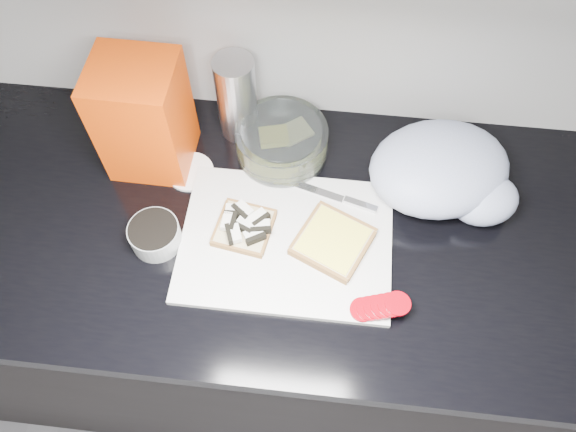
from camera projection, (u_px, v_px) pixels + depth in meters
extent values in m
cube|color=black|center=(284.00, 310.00, 1.50)|extent=(3.50, 0.60, 0.86)
cube|color=black|center=(282.00, 228.00, 1.12)|extent=(3.50, 0.64, 0.04)
cube|color=silver|center=(286.00, 241.00, 1.07)|extent=(0.40, 0.30, 0.01)
cube|color=#C6B88C|center=(244.00, 228.00, 1.07)|extent=(0.12, 0.12, 0.01)
cube|color=white|center=(235.00, 210.00, 1.08)|extent=(0.04, 0.02, 0.01)
cube|color=black|center=(235.00, 210.00, 1.08)|extent=(0.04, 0.01, 0.02)
cube|color=white|center=(244.00, 210.00, 1.07)|extent=(0.04, 0.04, 0.01)
cube|color=black|center=(244.00, 210.00, 1.07)|extent=(0.04, 0.03, 0.02)
cube|color=white|center=(258.00, 217.00, 1.07)|extent=(0.04, 0.04, 0.01)
cube|color=black|center=(258.00, 217.00, 1.07)|extent=(0.03, 0.03, 0.02)
cube|color=white|center=(228.00, 222.00, 1.06)|extent=(0.02, 0.04, 0.01)
cube|color=black|center=(228.00, 222.00, 1.06)|extent=(0.01, 0.04, 0.02)
cube|color=white|center=(246.00, 225.00, 1.06)|extent=(0.04, 0.03, 0.01)
cube|color=black|center=(246.00, 225.00, 1.06)|extent=(0.04, 0.02, 0.02)
cube|color=white|center=(254.00, 235.00, 1.05)|extent=(0.04, 0.04, 0.01)
cube|color=black|center=(254.00, 235.00, 1.05)|extent=(0.04, 0.03, 0.02)
cube|color=white|center=(235.00, 233.00, 1.05)|extent=(0.03, 0.04, 0.01)
cube|color=black|center=(235.00, 233.00, 1.05)|extent=(0.02, 0.04, 0.02)
cube|color=white|center=(261.00, 226.00, 1.06)|extent=(0.04, 0.03, 0.01)
cube|color=black|center=(261.00, 226.00, 1.06)|extent=(0.04, 0.02, 0.02)
cube|color=#C6B88C|center=(333.00, 242.00, 1.06)|extent=(0.17, 0.17, 0.02)
cube|color=#FFF14B|center=(333.00, 239.00, 1.05)|extent=(0.14, 0.14, 0.00)
cylinder|color=#93030D|center=(363.00, 310.00, 0.99)|extent=(0.06, 0.06, 0.01)
cylinder|color=#93030D|center=(370.00, 308.00, 0.99)|extent=(0.06, 0.06, 0.01)
cylinder|color=#93030D|center=(377.00, 307.00, 0.99)|extent=(0.05, 0.05, 0.01)
cylinder|color=#93030D|center=(384.00, 306.00, 0.98)|extent=(0.05, 0.05, 0.01)
cylinder|color=#93030D|center=(391.00, 305.00, 0.98)|extent=(0.05, 0.05, 0.01)
cylinder|color=#93030D|center=(398.00, 304.00, 0.98)|extent=(0.06, 0.06, 0.01)
cube|color=#BBBCC0|center=(309.00, 188.00, 1.13)|extent=(0.14, 0.06, 0.00)
cube|color=#BBBCC0|center=(360.00, 205.00, 1.10)|extent=(0.07, 0.03, 0.01)
cylinder|color=#949898|center=(155.00, 235.00, 1.06)|extent=(0.10, 0.10, 0.05)
cylinder|color=black|center=(153.00, 230.00, 1.04)|extent=(0.09, 0.09, 0.01)
cylinder|color=white|center=(190.00, 172.00, 1.16)|extent=(0.11, 0.11, 0.01)
cylinder|color=silver|center=(282.00, 143.00, 1.15)|extent=(0.19, 0.19, 0.08)
cube|color=#FFF14B|center=(274.00, 146.00, 1.15)|extent=(0.07, 0.06, 0.04)
cube|color=#CFC07C|center=(295.00, 143.00, 1.18)|extent=(0.08, 0.08, 0.01)
cube|color=red|center=(144.00, 117.00, 1.08)|extent=(0.16, 0.15, 0.25)
cylinder|color=#BABABF|center=(237.00, 98.00, 1.14)|extent=(0.08, 0.08, 0.19)
ellipsoid|color=#AAB3D1|center=(439.00, 168.00, 1.09)|extent=(0.34, 0.30, 0.12)
ellipsoid|color=#AAB3D1|center=(484.00, 199.00, 1.08)|extent=(0.16, 0.15, 0.09)
sphere|color=#93030D|center=(441.00, 197.00, 1.10)|extent=(0.06, 0.06, 0.06)
sphere|color=#93030D|center=(473.00, 206.00, 1.08)|extent=(0.06, 0.06, 0.06)
sphere|color=#93030D|center=(414.00, 183.00, 1.11)|extent=(0.06, 0.06, 0.06)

